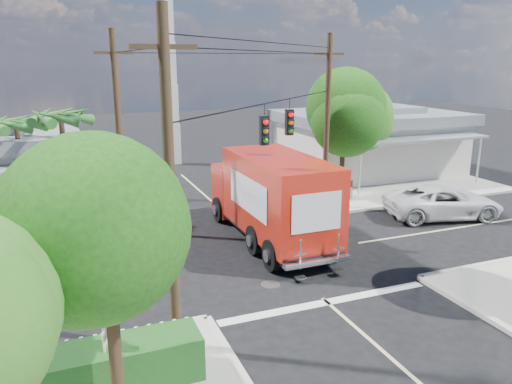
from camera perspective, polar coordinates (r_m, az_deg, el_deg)
ground at (r=20.41m, az=2.10°, el=-7.33°), size 120.00×120.00×0.00m
sidewalk_ne at (r=34.57m, az=11.37°, el=1.80°), size 14.12×14.12×0.14m
sidewalk_nw at (r=29.34m, az=-27.18°, el=-1.91°), size 14.12×14.12×0.14m
road_markings at (r=19.18m, az=3.89°, el=-8.84°), size 32.00×32.00×0.01m
building_ne at (r=35.93m, az=12.80°, el=5.86°), size 11.80×10.20×4.50m
radio_tower at (r=38.21m, az=-9.54°, el=11.55°), size 0.80×0.80×17.00m
tree_sw_front at (r=10.32m, az=-16.72°, el=-4.85°), size 3.88×3.78×6.03m
tree_ne_front at (r=28.42m, az=10.11°, el=8.69°), size 4.21×4.14×6.66m
tree_ne_back at (r=31.72m, az=12.01°, el=8.16°), size 3.77×3.66×5.82m
palm_nw_front at (r=24.91m, az=-21.39°, el=7.71°), size 3.01×3.08×5.59m
palm_nw_back at (r=26.51m, az=-25.71°, el=6.83°), size 3.01×3.08×5.19m
utility_poles at (r=20.06m, az=-3.81°, el=6.14°), size 12.00×10.68×9.00m
picket_fence at (r=13.62m, az=-19.90°, el=-17.15°), size 5.94×0.06×1.00m
hedge_sw at (r=12.93m, az=-20.68°, el=-19.02°), size 6.20×1.20×1.10m
vending_boxes at (r=28.30m, az=9.11°, el=0.31°), size 1.90×0.50×1.10m
delivery_truck at (r=21.54m, az=1.73°, el=-0.59°), size 2.94×8.99×3.87m
parked_car at (r=26.74m, az=20.62°, el=-1.07°), size 6.27×3.98×1.61m
pedestrian at (r=12.72m, az=-16.30°, el=-17.22°), size 0.77×0.81×1.86m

